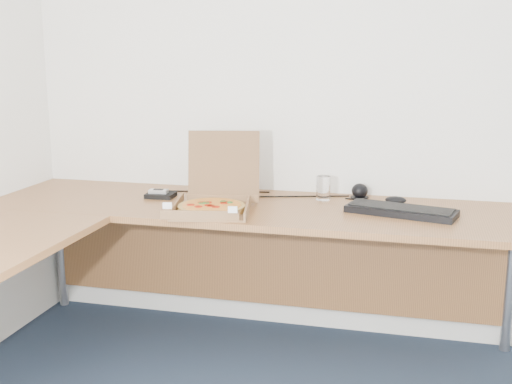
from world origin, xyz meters
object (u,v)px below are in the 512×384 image
(desk, at_px, (151,231))
(drinking_glass, at_px, (323,188))
(pizza_box, at_px, (213,203))
(wallet, at_px, (161,195))
(keyboard, at_px, (401,211))

(desk, distance_m, drinking_glass, 0.89)
(pizza_box, distance_m, wallet, 0.40)
(pizza_box, distance_m, drinking_glass, 0.57)
(desk, xyz_separation_m, keyboard, (1.00, 0.42, 0.04))
(pizza_box, height_order, keyboard, pizza_box)
(drinking_glass, xyz_separation_m, wallet, (-0.78, -0.14, -0.05))
(desk, bearing_deg, wallet, 107.60)
(desk, height_order, keyboard, keyboard)
(desk, xyz_separation_m, pizza_box, (0.19, 0.26, 0.07))
(wallet, bearing_deg, drinking_glass, 7.83)
(desk, relative_size, keyboard, 5.29)
(desk, relative_size, drinking_glass, 21.57)
(drinking_glass, bearing_deg, wallet, -169.67)
(desk, height_order, drinking_glass, drinking_glass)
(drinking_glass, bearing_deg, desk, -135.65)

